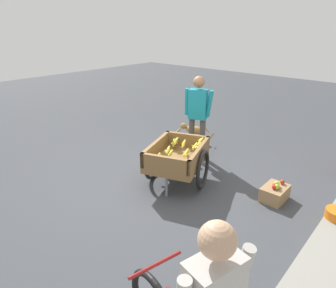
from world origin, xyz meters
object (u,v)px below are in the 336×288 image
object	(u,v)px
plastic_bucket	(336,218)
apple_crate	(275,193)
fruit_cart	(177,158)
dog	(193,130)
vendor_person	(198,110)

from	to	relation	value
plastic_bucket	apple_crate	distance (m)	0.87
fruit_cart	plastic_bucket	size ratio (longest dim) A/B	6.28
fruit_cart	apple_crate	size ratio (longest dim) A/B	4.11
dog	apple_crate	bearing A→B (deg)	64.47
vendor_person	plastic_bucket	size ratio (longest dim) A/B	5.56
fruit_cart	vendor_person	bearing A→B (deg)	-159.93
plastic_bucket	apple_crate	world-z (taller)	apple_crate
fruit_cart	apple_crate	distance (m)	1.60
plastic_bucket	dog	bearing A→B (deg)	-110.66
fruit_cart	dog	world-z (taller)	fruit_cart
fruit_cart	dog	xyz separation A→B (m)	(-1.71, -0.95, -0.17)
apple_crate	vendor_person	bearing A→B (deg)	-105.65
dog	apple_crate	distance (m)	2.68
fruit_cart	vendor_person	world-z (taller)	vendor_person
plastic_bucket	fruit_cart	bearing A→B (deg)	-78.66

